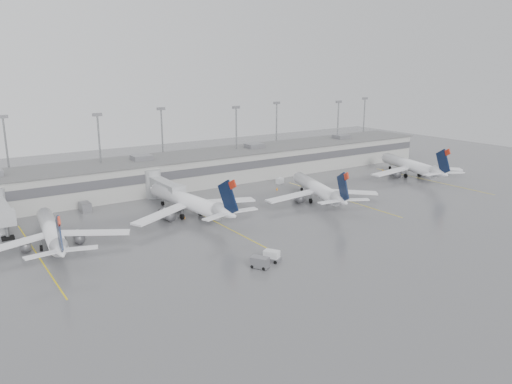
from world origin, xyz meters
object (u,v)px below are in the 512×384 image
jet_mid_right (319,189)px  baggage_tug (272,257)px  jet_mid_left (190,202)px  jet_far_right (412,166)px  jet_far_left (52,232)px

jet_mid_right → baggage_tug: jet_mid_right is taller
jet_mid_left → jet_far_right: jet_mid_left is taller
jet_far_left → jet_mid_right: (60.23, -2.68, 0.17)m
jet_mid_right → jet_far_right: jet_far_right is taller
jet_mid_left → jet_far_left: bearing=-179.6°
jet_mid_right → jet_far_right: size_ratio=0.95×
jet_mid_left → jet_mid_right: bearing=-17.6°
baggage_tug → jet_far_right: bearing=-8.3°
jet_far_right → baggage_tug: size_ratio=9.44×
jet_mid_left → jet_mid_right: jet_mid_left is taller
jet_mid_right → baggage_tug: 39.72m
jet_far_right → baggage_tug: jet_far_right is taller
jet_far_left → jet_mid_right: size_ratio=0.98×
jet_mid_left → baggage_tug: (-0.05, -30.55, -2.69)m
jet_mid_right → jet_far_right: 41.47m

